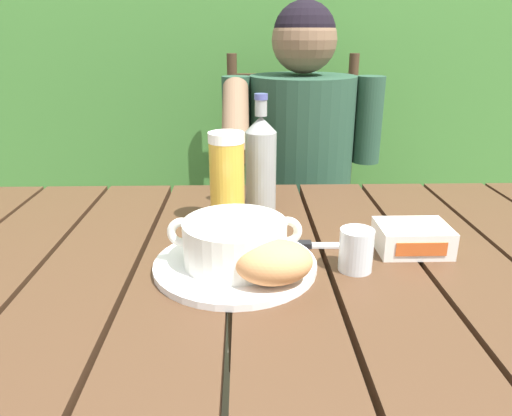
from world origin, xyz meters
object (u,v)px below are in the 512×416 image
at_px(beer_bottle, 261,163).
at_px(table_knife, 310,245).
at_px(person_eating, 301,169).
at_px(beer_glass, 227,179).
at_px(bread_roll, 274,262).
at_px(soup_bowl, 235,241).
at_px(serving_plate, 235,265).
at_px(chair_near_diner, 293,212).
at_px(water_glass_small, 356,250).
at_px(butter_tub, 412,238).

relative_size(beer_bottle, table_knife, 1.55).
distance_m(person_eating, beer_glass, 0.55).
distance_m(bread_roll, beer_glass, 0.29).
bearing_deg(soup_bowl, beer_glass, 95.21).
xyz_separation_m(serving_plate, beer_bottle, (0.05, 0.28, 0.10)).
xyz_separation_m(bread_roll, beer_glass, (-0.08, 0.27, 0.05)).
bearing_deg(serving_plate, soup_bowl, -90.00).
bearing_deg(beer_bottle, table_knife, -67.01).
bearing_deg(chair_near_diner, soup_bowl, -102.07).
bearing_deg(bread_roll, beer_bottle, 91.33).
xyz_separation_m(water_glass_small, table_knife, (-0.06, 0.09, -0.03)).
bearing_deg(chair_near_diner, person_eating, -90.84).
distance_m(chair_near_diner, butter_tub, 0.90).
bearing_deg(butter_tub, bread_roll, -153.12).
bearing_deg(serving_plate, table_knife, 30.38).
xyz_separation_m(chair_near_diner, butter_tub, (0.12, -0.85, 0.27)).
relative_size(soup_bowl, bread_roll, 1.69).
xyz_separation_m(person_eating, serving_plate, (-0.19, -0.70, 0.03)).
bearing_deg(soup_bowl, person_eating, 74.77).
height_order(bread_roll, water_glass_small, bread_roll).
relative_size(beer_glass, table_knife, 1.15).
height_order(soup_bowl, beer_bottle, beer_bottle).
xyz_separation_m(soup_bowl, bread_roll, (0.06, -0.07, -0.00)).
xyz_separation_m(person_eating, beer_glass, (-0.21, -0.50, 0.12)).
distance_m(chair_near_diner, bread_roll, 1.03).
distance_m(serving_plate, soup_bowl, 0.04).
relative_size(beer_glass, water_glass_small, 2.64).
bearing_deg(beer_glass, serving_plate, -84.79).
bearing_deg(chair_near_diner, beer_glass, -106.79).
xyz_separation_m(serving_plate, bread_roll, (0.06, -0.07, 0.04)).
bearing_deg(water_glass_small, beer_glass, 135.59).
height_order(soup_bowl, beer_glass, beer_glass).
bearing_deg(butter_tub, beer_bottle, 140.75).
distance_m(butter_tub, table_knife, 0.18).
bearing_deg(water_glass_small, chair_near_diner, 90.35).
relative_size(chair_near_diner, soup_bowl, 4.65).
height_order(person_eating, butter_tub, person_eating).
bearing_deg(beer_glass, soup_bowl, -84.79).
distance_m(chair_near_diner, table_knife, 0.86).
xyz_separation_m(person_eating, soup_bowl, (-0.19, -0.70, 0.07)).
bearing_deg(soup_bowl, bread_roll, -49.40).
relative_size(person_eating, beer_bottle, 4.67).
bearing_deg(serving_plate, water_glass_small, -3.04).
bearing_deg(person_eating, butter_tub, -78.77).
relative_size(bread_roll, table_knife, 0.80).
bearing_deg(beer_glass, chair_near_diner, 73.21).
bearing_deg(chair_near_diner, beer_bottle, -102.71).
bearing_deg(water_glass_small, soup_bowl, 176.96).
relative_size(beer_bottle, butter_tub, 2.01).
distance_m(beer_glass, water_glass_small, 0.31).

